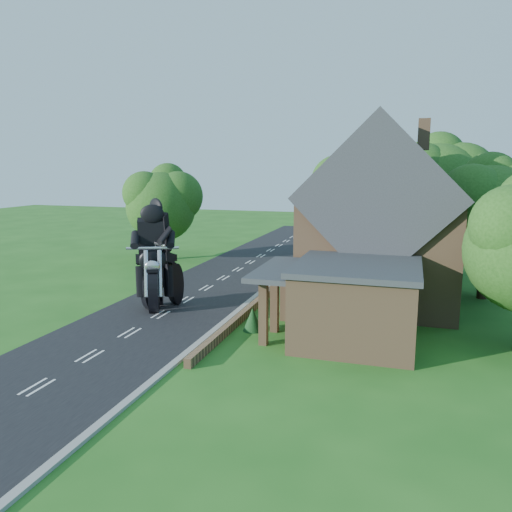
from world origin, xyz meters
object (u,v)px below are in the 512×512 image
(house, at_px, (380,225))
(motorcycle_follow, at_px, (162,291))
(motorcycle_lead, at_px, (156,294))
(garden_wall, at_px, (267,294))
(annex, at_px, (353,301))

(house, relative_size, motorcycle_follow, 5.38)
(motorcycle_lead, bearing_deg, house, -177.37)
(garden_wall, height_order, motorcycle_lead, motorcycle_lead)
(motorcycle_follow, bearing_deg, garden_wall, -111.73)
(annex, relative_size, motorcycle_lead, 3.89)
(motorcycle_follow, bearing_deg, motorcycle_lead, 111.75)
(garden_wall, height_order, house, house)
(house, distance_m, motorcycle_follow, 12.52)
(house, bearing_deg, motorcycle_follow, -157.40)
(house, xyz_separation_m, motorcycle_lead, (-11.21, -5.19, -3.50))
(garden_wall, xyz_separation_m, annex, (5.57, -5.80, 1.57))
(house, bearing_deg, garden_wall, -170.83)
(garden_wall, height_order, motorcycle_follow, motorcycle_follow)
(house, distance_m, annex, 7.30)
(house, distance_m, motorcycle_lead, 12.84)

